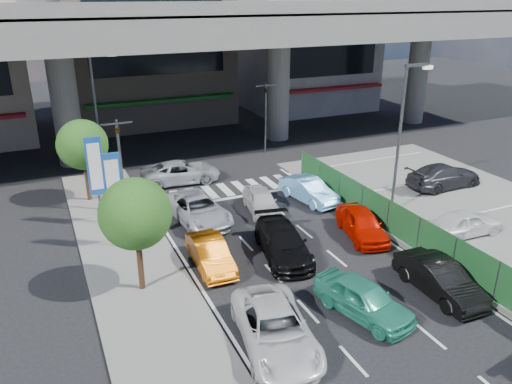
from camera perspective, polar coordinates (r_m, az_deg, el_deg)
name	(u,v)px	position (r m, az deg, el deg)	size (l,w,h in m)	color
ground	(344,301)	(20.24, 9.98, -12.21)	(120.00, 120.00, 0.00)	black
parking_lot	(505,229)	(28.38, 26.55, -3.84)	(12.00, 28.00, 0.06)	slate
sidewalk_left	(143,289)	(21.09, -12.81, -10.74)	(4.00, 30.00, 0.12)	slate
fence_run	(434,244)	(23.48, 19.66, -5.63)	(0.16, 22.00, 1.80)	#1B4F24
expressway	(177,30)	(37.07, -9.04, 17.81)	(64.00, 14.00, 10.75)	slate
building_center	(144,37)	(47.80, -12.65, 16.90)	(14.00, 10.90, 15.00)	gray
building_east	(305,48)	(52.70, 5.67, 16.08)	(12.00, 10.90, 12.00)	gray
traffic_light_left	(119,144)	(26.92, -15.42, 5.35)	(1.60, 1.24, 5.20)	#595B60
traffic_light_right	(266,100)	(36.81, 1.11, 10.45)	(1.60, 1.24, 5.20)	#595B60
street_lamp_right	(403,128)	(26.80, 16.45, 7.02)	(1.65, 0.22, 8.00)	#595B60
street_lamp_left	(98,106)	(32.50, -17.59, 9.40)	(1.65, 0.22, 8.00)	#595B60
signboard_near	(114,188)	(23.29, -15.97, 0.46)	(0.80, 0.14, 4.70)	#595B60
signboard_far	(95,169)	(26.07, -17.88, 2.52)	(0.80, 0.14, 4.70)	#595B60
tree_near	(135,214)	(19.53, -13.62, -2.47)	(2.80, 2.80, 4.80)	#382314
tree_far	(82,145)	(29.30, -19.22, 5.11)	(2.80, 2.80, 4.80)	#382314
sedan_white_mid_left	(276,329)	(17.42, 2.25, -15.39)	(2.29, 4.97, 1.38)	silver
taxi_teal_mid	(364,299)	(19.29, 12.20, -11.84)	(1.63, 4.05, 1.38)	teal
hatch_black_mid_right	(440,279)	(21.32, 20.25, -9.28)	(1.46, 4.19, 1.38)	black
taxi_orange_left	(210,254)	(21.98, -5.25, -7.06)	(1.34, 3.83, 1.26)	#D86407
sedan_black_mid	(283,242)	(22.76, 3.10, -5.76)	(1.93, 4.76, 1.38)	black
taxi_orange_right	(362,224)	(25.01, 12.01, -3.57)	(1.63, 4.05, 1.38)	red
wagon_silver_front_left	(198,209)	(26.23, -6.66, -1.98)	(2.29, 4.97, 1.38)	#AEAFB5
sedan_white_front_mid	(261,201)	(27.22, 0.61, -1.03)	(1.51, 3.74, 1.28)	silver
kei_truck_front_right	(309,190)	(28.79, 6.06, 0.22)	(1.41, 4.05, 1.34)	#63A7E3
crossing_wagon_silver	(181,172)	(31.83, -8.59, 2.28)	(2.27, 4.93, 1.37)	#B6BBBF
parked_sedan_white	(465,222)	(26.62, 22.77, -3.23)	(1.54, 3.83, 1.30)	white
parked_sedan_dgrey	(444,176)	(32.64, 20.68, 1.75)	(2.02, 4.96, 1.44)	#2A292E
traffic_cone	(389,211)	(27.51, 15.00, -2.09)	(0.36, 0.36, 0.69)	red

